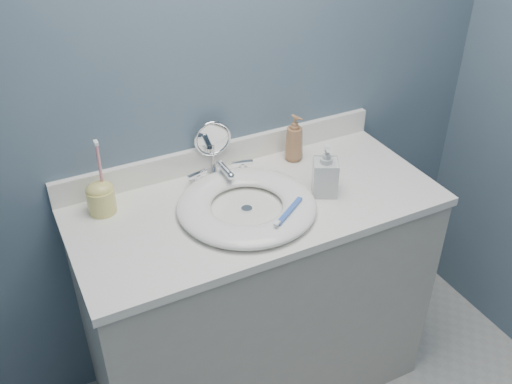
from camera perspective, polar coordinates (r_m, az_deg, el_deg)
back_wall at (r=1.94m, az=-3.68°, el=11.03°), size 2.20×0.02×2.40m
vanity_cabinet at (r=2.17m, az=0.04°, el=-10.88°), size 1.20×0.55×0.85m
countertop at (r=1.88m, az=0.05°, el=-1.32°), size 1.22×0.57×0.03m
backsplash at (r=2.05m, az=-3.27°, el=3.83°), size 1.22×0.02×0.09m
basin at (r=1.83m, az=-0.93°, el=-1.33°), size 0.45×0.45×0.04m
drain at (r=1.83m, az=-0.93°, el=-1.71°), size 0.04×0.04×0.01m
faucet at (r=1.97m, az=-3.44°, el=1.82°), size 0.25×0.13×0.07m
makeup_mirror at (r=1.99m, az=-4.33°, el=4.78°), size 0.13×0.08×0.20m
soap_bottle_amber at (r=2.07m, az=3.85°, el=5.42°), size 0.08×0.08×0.18m
soap_bottle_clear at (r=1.88m, az=6.97°, el=2.23°), size 0.11×0.11×0.18m
toothbrush_holder at (r=1.86m, az=-15.26°, el=-0.41°), size 0.09×0.09×0.26m
toothbrush_lying at (r=1.75m, az=3.27°, el=-2.02°), size 0.15×0.11×0.02m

